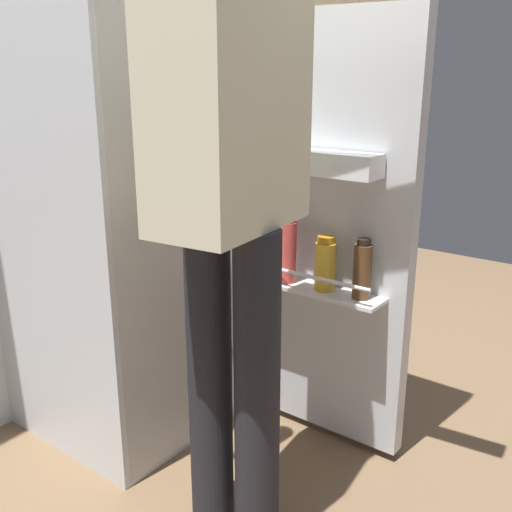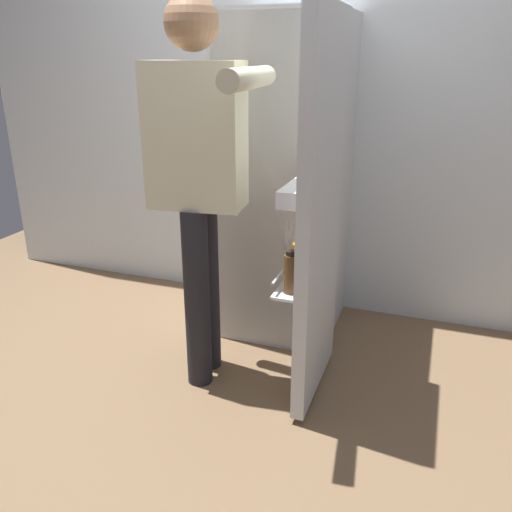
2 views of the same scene
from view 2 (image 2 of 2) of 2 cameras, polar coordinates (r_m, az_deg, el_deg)
ground_plane at (r=2.77m, az=-0.57°, el=-12.10°), size 5.56×5.56×0.00m
kitchen_wall at (r=3.22m, az=5.33°, el=16.52°), size 4.40×0.10×2.54m
refrigerator at (r=2.87m, az=3.46°, el=7.76°), size 0.68×1.22×1.72m
person at (r=2.36m, az=-6.11°, el=9.60°), size 0.60×0.71×1.74m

